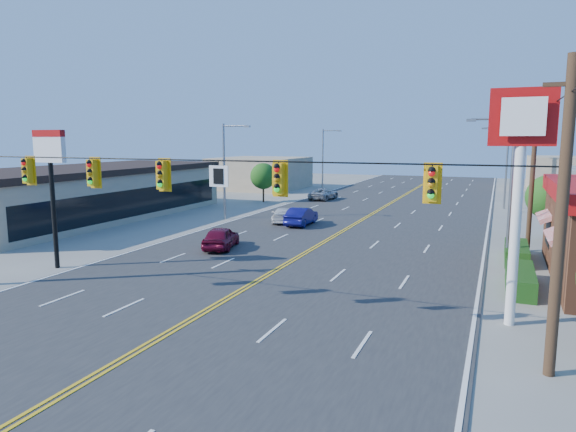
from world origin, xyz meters
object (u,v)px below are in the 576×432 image
at_px(signal_span, 187,191).
at_px(car_white, 284,216).
at_px(kfc_pylon, 520,159).
at_px(pizza_hut_sign, 51,170).
at_px(car_magenta, 221,238).
at_px(car_blue, 301,217).
at_px(car_silver, 324,194).

relative_size(signal_span, car_white, 6.04).
height_order(signal_span, kfc_pylon, signal_span).
bearing_deg(pizza_hut_sign, car_magenta, 52.04).
height_order(pizza_hut_sign, car_blue, pizza_hut_sign).
height_order(signal_span, car_blue, signal_span).
xyz_separation_m(car_magenta, car_silver, (-2.27, 26.81, -0.05)).
height_order(car_magenta, car_white, car_magenta).
bearing_deg(car_magenta, car_white, -102.98).
bearing_deg(car_blue, car_white, -24.37).
distance_m(signal_span, car_white, 23.13).
bearing_deg(car_blue, pizza_hut_sign, 65.46).
relative_size(signal_span, car_blue, 5.75).
xyz_separation_m(car_magenta, car_white, (-0.32, 10.73, -0.10)).
bearing_deg(kfc_pylon, car_magenta, 155.76).
relative_size(car_magenta, car_blue, 0.95).
xyz_separation_m(signal_span, car_magenta, (-5.16, 11.33, -4.20)).
height_order(pizza_hut_sign, car_magenta, pizza_hut_sign).
xyz_separation_m(signal_span, car_blue, (-3.67, 21.31, -4.19)).
relative_size(kfc_pylon, pizza_hut_sign, 1.24).
distance_m(car_magenta, car_white, 10.73).
xyz_separation_m(pizza_hut_sign, car_blue, (7.21, 17.31, -4.49)).
bearing_deg(car_blue, car_silver, -79.33).
bearing_deg(pizza_hut_sign, car_silver, 84.23).
relative_size(car_blue, car_white, 1.05).
height_order(kfc_pylon, car_white, kfc_pylon).
xyz_separation_m(kfc_pylon, car_white, (-16.60, 18.06, -5.46)).
bearing_deg(car_silver, signal_span, 105.94).
bearing_deg(car_blue, car_magenta, 79.57).
xyz_separation_m(kfc_pylon, car_silver, (-18.55, 34.15, -5.41)).
relative_size(signal_span, car_magenta, 6.07).
distance_m(kfc_pylon, car_magenta, 18.64).
distance_m(signal_span, car_magenta, 13.14).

